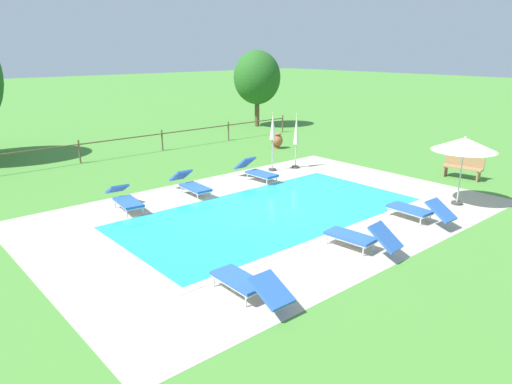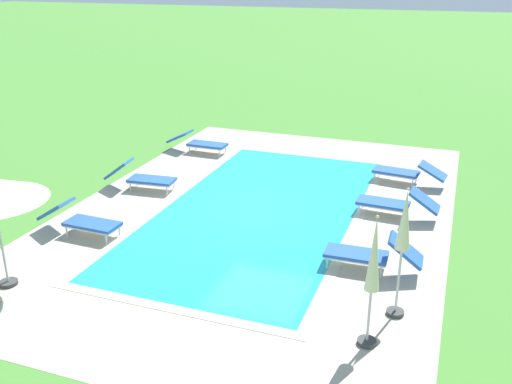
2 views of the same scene
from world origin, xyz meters
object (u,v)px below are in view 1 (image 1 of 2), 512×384
(sun_lounger_south_mid, at_px, (257,171))
(patio_umbrella_open_foreground, at_px, (464,144))
(sun_lounger_north_mid, at_px, (248,283))
(wooden_bench_lawn_side, at_px, (463,167))
(sun_lounger_north_far, at_px, (125,198))
(tree_west_mid, at_px, (257,78))
(patio_umbrella_closed_row_mid_west, at_px, (273,132))
(terracotta_urn_near_fence, at_px, (277,140))
(sun_lounger_south_near_corner, at_px, (191,184))
(patio_umbrella_closed_row_west, at_px, (296,134))
(sun_lounger_north_end, at_px, (360,237))
(sun_lounger_north_near_steps, at_px, (418,210))

(sun_lounger_south_mid, bearing_deg, patio_umbrella_open_foreground, -65.13)
(sun_lounger_north_mid, height_order, wooden_bench_lawn_side, wooden_bench_lawn_side)
(sun_lounger_north_far, xyz_separation_m, tree_west_mid, (14.31, 9.99, 2.80))
(patio_umbrella_closed_row_mid_west, distance_m, terracotta_urn_near_fence, 4.81)
(sun_lounger_south_near_corner, relative_size, patio_umbrella_closed_row_west, 0.87)
(sun_lounger_north_mid, xyz_separation_m, sun_lounger_north_end, (3.72, -0.01, 0.02))
(sun_lounger_north_mid, bearing_deg, sun_lounger_south_mid, 47.88)
(sun_lounger_north_mid, bearing_deg, sun_lounger_south_near_corner, 65.35)
(sun_lounger_south_near_corner, xyz_separation_m, sun_lounger_south_mid, (2.98, -0.13, 0.01))
(sun_lounger_south_near_corner, xyz_separation_m, terracotta_urn_near_fence, (7.80, 3.84, 0.05))
(sun_lounger_north_mid, bearing_deg, sun_lounger_north_far, 84.47)
(sun_lounger_south_mid, distance_m, wooden_bench_lawn_side, 8.19)
(sun_lounger_south_near_corner, distance_m, patio_umbrella_closed_row_mid_west, 4.70)
(sun_lounger_south_mid, bearing_deg, terracotta_urn_near_fence, 39.43)
(patio_umbrella_open_foreground, bearing_deg, sun_lounger_south_near_corner, 131.84)
(patio_umbrella_closed_row_west, relative_size, patio_umbrella_closed_row_mid_west, 0.96)
(sun_lounger_north_near_steps, distance_m, sun_lounger_south_mid, 6.68)
(sun_lounger_south_mid, relative_size, patio_umbrella_closed_row_mid_west, 0.81)
(patio_umbrella_closed_row_west, distance_m, tree_west_mid, 11.71)
(sun_lounger_north_far, xyz_separation_m, sun_lounger_north_end, (3.05, -6.97, 0.02))
(sun_lounger_north_end, xyz_separation_m, terracotta_urn_near_fence, (7.26, 10.80, 0.04))
(sun_lounger_south_near_corner, distance_m, sun_lounger_south_mid, 2.98)
(sun_lounger_north_near_steps, distance_m, patio_umbrella_closed_row_mid_west, 7.54)
(patio_umbrella_closed_row_mid_west, bearing_deg, sun_lounger_north_near_steps, -96.92)
(sun_lounger_north_far, height_order, wooden_bench_lawn_side, wooden_bench_lawn_side)
(sun_lounger_south_mid, height_order, terracotta_urn_near_fence, sun_lounger_south_mid)
(sun_lounger_north_near_steps, relative_size, sun_lounger_north_mid, 0.98)
(sun_lounger_north_mid, xyz_separation_m, patio_umbrella_closed_row_mid_west, (7.66, 7.53, 1.31))
(sun_lounger_north_far, xyz_separation_m, wooden_bench_lawn_side, (11.87, -5.29, 0.11))
(sun_lounger_north_end, relative_size, sun_lounger_south_near_corner, 0.99)
(sun_lounger_north_near_steps, height_order, patio_umbrella_open_foreground, patio_umbrella_open_foreground)
(sun_lounger_north_near_steps, bearing_deg, sun_lounger_south_mid, 95.22)
(sun_lounger_north_near_steps, bearing_deg, terracotta_urn_near_fence, 68.34)
(tree_west_mid, bearing_deg, sun_lounger_north_near_steps, -116.08)
(sun_lounger_south_near_corner, bearing_deg, patio_umbrella_closed_row_mid_west, 7.57)
(patio_umbrella_closed_row_west, bearing_deg, sun_lounger_north_end, -124.68)
(sun_lounger_north_end, height_order, terracotta_urn_near_fence, sun_lounger_north_end)
(sun_lounger_north_mid, xyz_separation_m, patio_umbrella_open_foreground, (9.23, 0.18, 1.67))
(sun_lounger_north_mid, relative_size, patio_umbrella_closed_row_mid_west, 0.84)
(sun_lounger_north_far, relative_size, sun_lounger_north_end, 1.04)
(sun_lounger_north_near_steps, relative_size, terracotta_urn_near_fence, 2.64)
(sun_lounger_north_far, height_order, sun_lounger_south_mid, sun_lounger_south_mid)
(sun_lounger_north_near_steps, relative_size, tree_west_mid, 0.42)
(sun_lounger_north_end, distance_m, tree_west_mid, 20.55)
(wooden_bench_lawn_side, bearing_deg, terracotta_urn_near_fence, 99.67)
(sun_lounger_south_mid, relative_size, patio_umbrella_open_foreground, 0.88)
(patio_umbrella_open_foreground, bearing_deg, sun_lounger_north_end, -177.94)
(sun_lounger_north_near_steps, xyz_separation_m, sun_lounger_north_far, (-6.10, 6.80, -0.01))
(sun_lounger_north_mid, distance_m, sun_lounger_south_mid, 9.19)
(sun_lounger_north_far, distance_m, tree_west_mid, 17.67)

